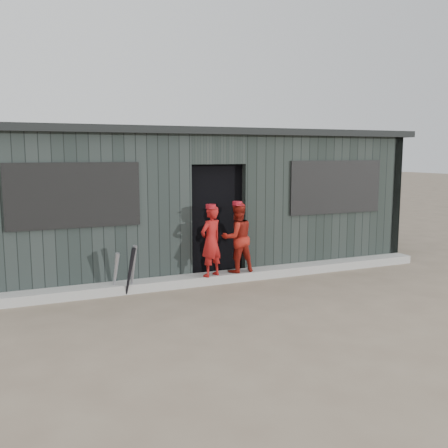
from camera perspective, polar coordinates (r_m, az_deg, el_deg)
name	(u,v)px	position (r m, az deg, el deg)	size (l,w,h in m)	color
ground	(275,312)	(7.07, 5.88, -9.96)	(80.00, 80.00, 0.00)	#705F4D
curb	(224,277)	(8.62, -0.05, -6.08)	(8.00, 0.36, 0.15)	#9F9F9A
bat_left	(115,273)	(7.93, -12.30, -5.53)	(0.07, 0.07, 0.70)	#9C9DA5
bat_mid	(133,269)	(7.91, -10.37, -5.12)	(0.07, 0.07, 0.79)	gray
bat_right	(130,272)	(7.81, -10.70, -5.37)	(0.07, 0.07, 0.78)	black
player_red_left	(211,241)	(8.26, -1.50, -1.98)	(0.43, 0.28, 1.18)	#A11513
player_red_right	(237,238)	(8.56, 1.51, -1.56)	(0.58, 0.45, 1.20)	maroon
player_grey_back	(241,239)	(9.28, 1.96, -1.76)	(0.58, 0.38, 1.20)	#B2B2B2
dugout	(190,199)	(9.97, -3.89, 2.90)	(8.30, 3.30, 2.62)	black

